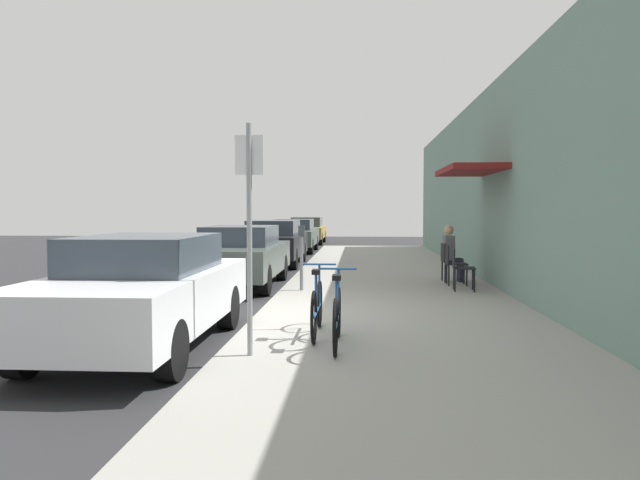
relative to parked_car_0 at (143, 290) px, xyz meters
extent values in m
plane|color=#2D2D30|center=(1.10, 2.12, -0.74)|extent=(60.00, 60.00, 0.00)
cube|color=#9E9B93|center=(3.35, 4.12, -0.68)|extent=(4.50, 32.00, 0.12)
cube|color=gray|center=(5.75, 4.12, 1.52)|extent=(0.30, 32.00, 4.53)
cube|color=maroon|center=(5.05, 5.64, 1.86)|extent=(1.10, 2.80, 0.12)
cube|color=silver|center=(0.00, -0.03, -0.09)|extent=(1.80, 4.40, 0.66)
cube|color=#333D47|center=(0.00, 0.12, 0.46)|extent=(1.48, 2.11, 0.45)
cylinder|color=black|center=(0.79, 1.33, -0.42)|extent=(0.22, 0.64, 0.64)
cylinder|color=black|center=(-0.79, 1.33, -0.42)|extent=(0.22, 0.64, 0.64)
cylinder|color=black|center=(0.79, -1.39, -0.42)|extent=(0.22, 0.64, 0.64)
cylinder|color=black|center=(-0.79, -1.39, -0.42)|extent=(0.22, 0.64, 0.64)
cube|color=#47514C|center=(0.00, 6.13, -0.11)|extent=(1.80, 4.40, 0.64)
cube|color=#333D47|center=(0.00, 6.28, 0.43)|extent=(1.48, 2.11, 0.43)
cylinder|color=black|center=(0.79, 7.49, -0.42)|extent=(0.22, 0.64, 0.64)
cylinder|color=black|center=(-0.79, 7.49, -0.42)|extent=(0.22, 0.64, 0.64)
cylinder|color=black|center=(0.79, 4.76, -0.42)|extent=(0.22, 0.64, 0.64)
cylinder|color=black|center=(-0.79, 4.76, -0.42)|extent=(0.22, 0.64, 0.64)
cube|color=black|center=(0.00, 11.47, -0.10)|extent=(1.80, 4.40, 0.65)
cube|color=#333D47|center=(0.00, 11.62, 0.45)|extent=(1.48, 2.11, 0.45)
cylinder|color=black|center=(0.79, 12.84, -0.42)|extent=(0.22, 0.64, 0.64)
cylinder|color=black|center=(-0.79, 12.84, -0.42)|extent=(0.22, 0.64, 0.64)
cylinder|color=black|center=(0.79, 10.11, -0.42)|extent=(0.22, 0.64, 0.64)
cylinder|color=black|center=(-0.79, 10.11, -0.42)|extent=(0.22, 0.64, 0.64)
cube|color=#47514C|center=(0.00, 17.52, -0.12)|extent=(1.80, 4.40, 0.61)
cube|color=#333D47|center=(0.00, 17.67, 0.40)|extent=(1.48, 2.11, 0.44)
cylinder|color=black|center=(0.79, 18.89, -0.42)|extent=(0.22, 0.64, 0.64)
cylinder|color=black|center=(-0.79, 18.89, -0.42)|extent=(0.22, 0.64, 0.64)
cylinder|color=black|center=(0.79, 16.16, -0.42)|extent=(0.22, 0.64, 0.64)
cylinder|color=black|center=(-0.79, 16.16, -0.42)|extent=(0.22, 0.64, 0.64)
cube|color=#A58433|center=(0.00, 23.67, -0.14)|extent=(1.80, 4.40, 0.57)
cube|color=#333D47|center=(0.00, 23.82, 0.39)|extent=(1.48, 2.11, 0.49)
cylinder|color=black|center=(0.79, 25.04, -0.42)|extent=(0.22, 0.64, 0.64)
cylinder|color=black|center=(-0.79, 25.04, -0.42)|extent=(0.22, 0.64, 0.64)
cylinder|color=black|center=(0.79, 22.31, -0.42)|extent=(0.22, 0.64, 0.64)
cylinder|color=black|center=(-0.79, 22.31, -0.42)|extent=(0.22, 0.64, 0.64)
cylinder|color=slate|center=(1.55, 4.78, -0.07)|extent=(0.07, 0.07, 1.10)
cube|color=#383D42|center=(1.55, 4.78, 0.59)|extent=(0.12, 0.10, 0.22)
cylinder|color=gray|center=(1.50, -0.74, 0.68)|extent=(0.06, 0.06, 2.60)
cube|color=white|center=(1.50, -0.72, 1.63)|extent=(0.32, 0.02, 0.44)
torus|color=black|center=(2.46, 0.29, -0.29)|extent=(0.04, 0.66, 0.66)
torus|color=black|center=(2.46, -0.76, -0.29)|extent=(0.04, 0.66, 0.66)
cylinder|color=#1E4C8C|center=(2.46, -0.23, -0.29)|extent=(0.04, 1.05, 0.04)
cylinder|color=#1E4C8C|center=(2.46, -0.38, -0.04)|extent=(0.04, 0.04, 0.50)
cube|color=black|center=(2.46, -0.38, 0.23)|extent=(0.10, 0.20, 0.06)
cylinder|color=#1E4C8C|center=(2.46, 0.24, -0.01)|extent=(0.03, 0.03, 0.56)
cylinder|color=#1E4C8C|center=(2.46, 0.24, 0.27)|extent=(0.46, 0.03, 0.03)
torus|color=black|center=(2.18, 0.91, -0.29)|extent=(0.04, 0.66, 0.66)
torus|color=black|center=(2.18, -0.14, -0.29)|extent=(0.04, 0.66, 0.66)
cylinder|color=#1E4C8C|center=(2.18, 0.38, -0.29)|extent=(0.04, 1.05, 0.04)
cylinder|color=#1E4C8C|center=(2.18, 0.23, -0.04)|extent=(0.04, 0.04, 0.50)
cube|color=black|center=(2.18, 0.23, 0.23)|extent=(0.10, 0.20, 0.06)
cylinder|color=#1E4C8C|center=(2.18, 0.86, -0.01)|extent=(0.03, 0.03, 0.56)
cylinder|color=#1E4C8C|center=(2.18, 0.86, 0.27)|extent=(0.46, 0.03, 0.03)
cylinder|color=black|center=(5.05, 5.07, -0.40)|extent=(0.04, 0.04, 0.45)
cylinder|color=black|center=(5.01, 4.69, -0.40)|extent=(0.04, 0.04, 0.45)
cylinder|color=black|center=(4.67, 5.11, -0.40)|extent=(0.04, 0.04, 0.45)
cylinder|color=black|center=(4.63, 4.73, -0.40)|extent=(0.04, 0.04, 0.45)
cube|color=black|center=(4.84, 4.90, -0.16)|extent=(0.48, 0.48, 0.03)
cube|color=black|center=(4.64, 4.92, 0.05)|extent=(0.07, 0.44, 0.40)
cylinder|color=black|center=(5.03, 6.02, -0.40)|extent=(0.04, 0.04, 0.45)
cylinder|color=black|center=(5.03, 5.64, -0.40)|extent=(0.04, 0.04, 0.45)
cylinder|color=black|center=(4.65, 6.03, -0.40)|extent=(0.04, 0.04, 0.45)
cylinder|color=black|center=(4.65, 5.65, -0.40)|extent=(0.04, 0.04, 0.45)
cube|color=black|center=(4.84, 5.83, -0.16)|extent=(0.45, 0.45, 0.03)
cube|color=black|center=(4.64, 5.84, 0.05)|extent=(0.04, 0.44, 0.40)
cylinder|color=black|center=(5.02, 6.68, -0.40)|extent=(0.04, 0.04, 0.45)
cylinder|color=black|center=(5.04, 6.30, -0.40)|extent=(0.04, 0.04, 0.45)
cylinder|color=black|center=(4.64, 6.66, -0.40)|extent=(0.04, 0.04, 0.45)
cylinder|color=black|center=(4.66, 6.28, -0.40)|extent=(0.04, 0.04, 0.45)
cube|color=black|center=(4.84, 6.48, -0.16)|extent=(0.46, 0.46, 0.03)
cube|color=black|center=(4.64, 6.47, 0.05)|extent=(0.05, 0.44, 0.40)
cylinder|color=#232838|center=(5.02, 6.59, -0.39)|extent=(0.11, 0.11, 0.47)
cylinder|color=#232838|center=(4.89, 6.58, -0.15)|extent=(0.37, 0.16, 0.14)
cylinder|color=#232838|center=(5.03, 6.39, -0.39)|extent=(0.11, 0.11, 0.47)
cylinder|color=#232838|center=(4.90, 6.38, -0.15)|extent=(0.37, 0.16, 0.14)
cube|color=#595960|center=(4.76, 6.48, 0.15)|extent=(0.24, 0.37, 0.56)
sphere|color=tan|center=(4.76, 6.48, 0.56)|extent=(0.22, 0.22, 0.22)
camera|label=1|loc=(2.73, -7.40, 1.02)|focal=33.86mm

